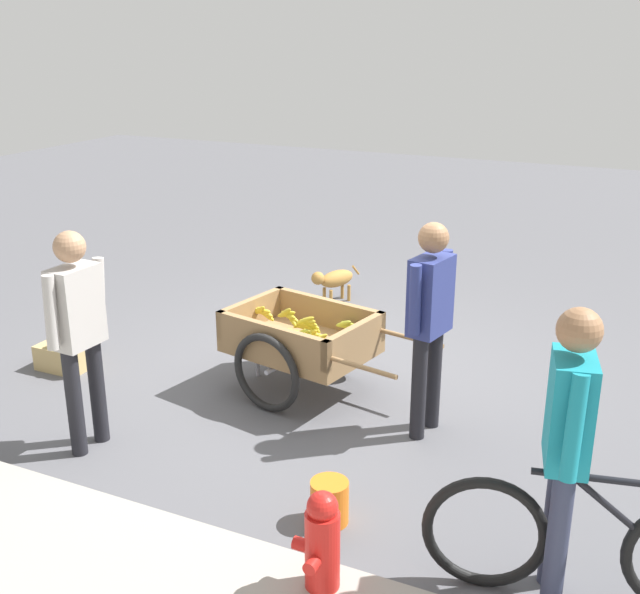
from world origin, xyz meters
The scene contains 10 objects.
ground_plane centered at (0.00, 0.00, 0.00)m, with size 24.00×24.00×0.00m, color #56565B.
fruit_cart centered at (0.10, 0.39, 0.44)m, with size 1.77×1.09×0.71m.
vendor_person centered at (-1.02, 0.61, 0.95)m, with size 0.26×0.52×1.59m.
bicycle centered at (-2.30, 1.99, 0.35)m, with size 1.64×0.53×0.85m.
cyclist_person centered at (-2.16, 2.02, 0.96)m, with size 0.27×0.59×1.61m.
dog centered at (0.73, -1.68, 0.27)m, with size 0.35×0.63×0.40m.
fire_hydrant centered at (-1.10, 2.59, 0.33)m, with size 0.25×0.25×0.67m.
plastic_bucket centered at (-0.85, 1.92, 0.14)m, with size 0.23×0.23×0.27m, color orange.
apple_crate centered at (2.17, 0.87, 0.13)m, with size 0.44×0.32×0.32m.
bystander_person centered at (1.06, 1.83, 0.94)m, with size 0.22×0.55×1.58m.
Camera 1 is at (-2.46, 5.52, 2.82)m, focal length 43.18 mm.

